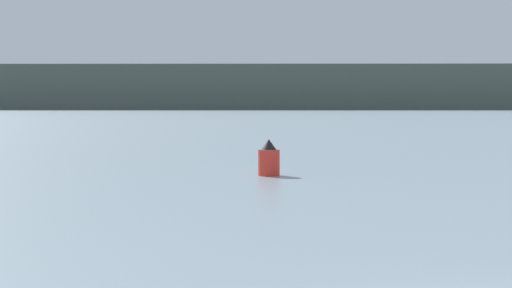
{
  "coord_description": "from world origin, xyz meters",
  "views": [
    {
      "loc": [
        -3.83,
        -11.09,
        3.29
      ],
      "look_at": [
        -4.35,
        19.75,
        1.77
      ],
      "focal_mm": 53.49,
      "sensor_mm": 36.0,
      "label": 1
    }
  ],
  "objects": [
    {
      "name": "channel_buoy",
      "position": [
        -3.83,
        25.06,
        0.76
      ],
      "size": [
        1.04,
        1.04,
        1.74
      ],
      "color": "red",
      "rests_on": "ground_plane"
    },
    {
      "name": "distant_headland",
      "position": [
        33.16,
        798.07,
        20.81
      ],
      "size": [
        662.48,
        255.51,
        41.63
      ],
      "primitive_type": "cube",
      "rotation": [
        0.0,
        0.0,
        0.01
      ],
      "color": "#4C564C",
      "rests_on": "ground_plane"
    }
  ]
}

